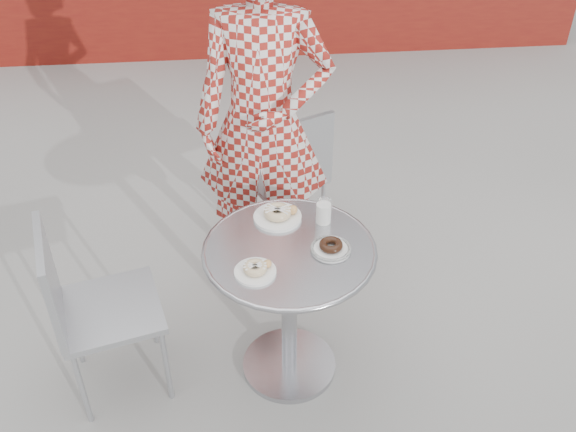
{
  "coord_description": "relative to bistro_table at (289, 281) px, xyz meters",
  "views": [
    {
      "loc": [
        -0.19,
        -1.97,
        2.32
      ],
      "look_at": [
        0.01,
        0.1,
        0.78
      ],
      "focal_mm": 40.0,
      "sensor_mm": 36.0,
      "label": 1
    }
  ],
  "objects": [
    {
      "name": "chair_far",
      "position": [
        0.06,
        0.97,
        -0.28
      ],
      "size": [
        0.53,
        0.53,
        0.83
      ],
      "rotation": [
        0.0,
        0.0,
        3.57
      ],
      "color": "#ADB0B5",
      "rests_on": "ground"
    },
    {
      "name": "milk_cup",
      "position": [
        0.16,
        0.16,
        0.22
      ],
      "size": [
        0.07,
        0.07,
        0.11
      ],
      "rotation": [
        0.0,
        0.0,
        0.0
      ],
      "color": "white",
      "rests_on": "bistro_table"
    },
    {
      "name": "seated_person",
      "position": [
        -0.05,
        0.7,
        0.35
      ],
      "size": [
        0.71,
        0.52,
        1.77
      ],
      "primitive_type": "imported",
      "rotation": [
        0.0,
        0.0,
        -0.16
      ],
      "color": "maroon",
      "rests_on": "ground"
    },
    {
      "name": "ground",
      "position": [
        -0.01,
        0.02,
        -0.53
      ],
      "size": [
        60.0,
        60.0,
        0.0
      ],
      "primitive_type": "plane",
      "color": "#A19E99",
      "rests_on": "ground"
    },
    {
      "name": "bistro_table",
      "position": [
        0.0,
        0.0,
        0.0
      ],
      "size": [
        0.7,
        0.7,
        0.71
      ],
      "rotation": [
        0.0,
        0.0,
        0.24
      ],
      "color": "silver",
      "rests_on": "ground"
    },
    {
      "name": "plate_far",
      "position": [
        -0.03,
        0.2,
        0.19
      ],
      "size": [
        0.2,
        0.2,
        0.05
      ],
      "rotation": [
        0.0,
        0.0,
        -0.21
      ],
      "color": "white",
      "rests_on": "bistro_table"
    },
    {
      "name": "plate_checker",
      "position": [
        0.16,
        -0.03,
        0.19
      ],
      "size": [
        0.16,
        0.16,
        0.04
      ],
      "rotation": [
        0.0,
        0.0,
        -0.4
      ],
      "color": "white",
      "rests_on": "bistro_table"
    },
    {
      "name": "plate_near",
      "position": [
        -0.14,
        -0.13,
        0.19
      ],
      "size": [
        0.16,
        0.16,
        0.04
      ],
      "rotation": [
        0.0,
        0.0,
        0.0
      ],
      "color": "white",
      "rests_on": "bistro_table"
    },
    {
      "name": "chair_left",
      "position": [
        -0.76,
        0.0,
        -0.27
      ],
      "size": [
        0.5,
        0.49,
        0.85
      ],
      "rotation": [
        0.0,
        0.0,
        1.83
      ],
      "color": "#ADB0B5",
      "rests_on": "ground"
    }
  ]
}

